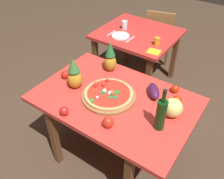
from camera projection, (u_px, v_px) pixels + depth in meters
ground_plane at (114, 152)px, 2.58m from camera, size 10.00×10.00×0.00m
display_table at (115, 105)px, 2.16m from camera, size 1.36×0.91×0.76m
background_table at (137, 40)px, 3.14m from camera, size 0.96×0.88×0.76m
dining_chair at (159, 33)px, 3.67m from camera, size 0.50×0.50×0.85m
pizza_board at (109, 96)px, 2.10m from camera, size 0.47×0.47×0.02m
pizza at (108, 93)px, 2.09m from camera, size 0.42×0.42×0.06m
wine_bottle at (161, 114)px, 1.75m from camera, size 0.08×0.08×0.36m
pineapple_left at (74, 75)px, 2.13m from camera, size 0.13×0.13×0.30m
pineapple_right at (110, 58)px, 2.34m from camera, size 0.12×0.12×0.32m
melon at (173, 108)px, 1.89m from camera, size 0.16×0.16×0.16m
bell_pepper at (108, 122)px, 1.82m from camera, size 0.09×0.09×0.09m
eggplant at (154, 91)px, 2.10m from camera, size 0.19×0.21×0.09m
tomato_beside_pepper at (177, 100)px, 2.02m from camera, size 0.08×0.08×0.08m
tomato_by_bottle at (175, 89)px, 2.14m from camera, size 0.07×0.07×0.07m
tomato_at_corner at (64, 111)px, 1.92m from camera, size 0.08×0.08×0.08m
tomato_near_board at (65, 75)px, 2.30m from camera, size 0.08×0.08×0.08m
drinking_glass_juice at (157, 41)px, 2.79m from camera, size 0.07×0.07×0.09m
drinking_glass_water at (124, 25)px, 3.12m from camera, size 0.08×0.08×0.11m
dinner_plate at (121, 36)px, 2.98m from camera, size 0.22×0.22×0.02m
fork_utensil at (111, 33)px, 3.04m from camera, size 0.02×0.18×0.01m
knife_utensil at (130, 39)px, 2.92m from camera, size 0.02×0.18×0.01m
napkin_folded at (154, 52)px, 2.70m from camera, size 0.16×0.14×0.01m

